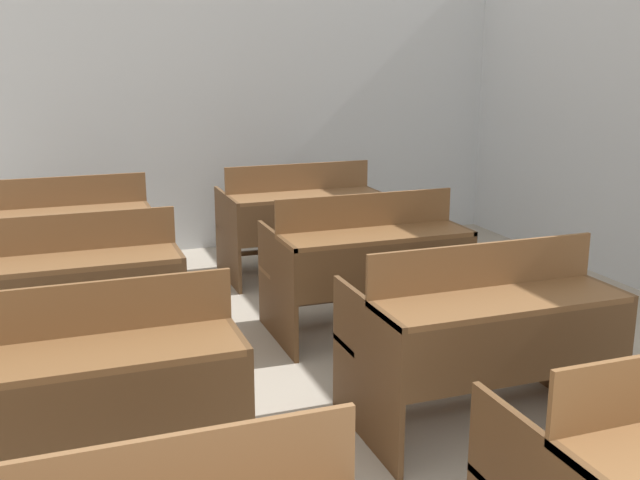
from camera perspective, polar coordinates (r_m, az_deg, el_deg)
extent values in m
cube|color=silver|center=(7.24, -10.68, 10.15)|extent=(6.58, 0.06, 2.81)
cube|color=silver|center=(7.25, 18.29, 12.48)|extent=(0.06, 2.74, 1.50)
cube|color=brown|center=(3.17, 22.81, -14.84)|extent=(1.27, 0.30, 0.03)
cube|color=brown|center=(3.53, -6.94, -11.41)|extent=(0.03, 0.82, 0.74)
cube|color=brown|center=(3.12, -17.47, -8.37)|extent=(1.27, 0.40, 0.03)
cube|color=brown|center=(3.02, -17.01, -12.87)|extent=(1.21, 0.02, 0.33)
cube|color=brown|center=(3.25, -17.81, -5.05)|extent=(1.27, 0.02, 0.23)
cube|color=brown|center=(3.68, -17.49, -10.23)|extent=(1.27, 0.30, 0.03)
cube|color=brown|center=(3.79, -17.19, -13.80)|extent=(1.21, 0.04, 0.04)
cube|color=brown|center=(3.72, 3.51, -9.91)|extent=(0.03, 0.82, 0.74)
cube|color=brown|center=(4.33, 18.84, -7.11)|extent=(0.03, 0.82, 0.74)
cube|color=brown|center=(3.70, 13.77, -4.54)|extent=(1.27, 0.40, 0.03)
cube|color=brown|center=(3.62, 15.25, -8.13)|extent=(1.21, 0.02, 0.33)
cube|color=brown|center=(3.81, 12.33, -1.88)|extent=(1.27, 0.02, 0.23)
cube|color=brown|center=(4.18, 9.93, -6.76)|extent=(1.27, 0.30, 0.03)
cube|color=brown|center=(4.28, 9.78, -9.99)|extent=(1.21, 0.04, 0.04)
cube|color=brown|center=(4.83, -10.97, -4.36)|extent=(0.03, 0.82, 0.74)
cube|color=brown|center=(4.48, -18.57, -1.59)|extent=(1.27, 0.40, 0.03)
cube|color=brown|center=(4.35, -18.30, -4.53)|extent=(1.21, 0.02, 0.33)
cube|color=brown|center=(4.63, -18.78, 0.54)|extent=(1.27, 0.02, 0.23)
cube|color=brown|center=(5.02, -18.47, -3.69)|extent=(1.27, 0.30, 0.03)
cube|color=brown|center=(5.11, -18.24, -6.46)|extent=(1.21, 0.04, 0.04)
cube|color=brown|center=(4.95, -3.29, -3.65)|extent=(0.03, 0.82, 0.74)
cube|color=brown|center=(5.42, 9.34, -2.24)|extent=(0.03, 0.82, 0.74)
cube|color=brown|center=(4.88, 4.35, 0.37)|extent=(1.27, 0.40, 0.03)
cube|color=brown|center=(4.76, 5.24, -2.26)|extent=(1.21, 0.02, 0.33)
cube|color=brown|center=(5.01, 3.50, 2.28)|extent=(1.27, 0.02, 0.23)
cube|color=brown|center=(5.38, 2.22, -1.79)|extent=(1.27, 0.30, 0.03)
cube|color=brown|center=(5.45, 2.20, -4.40)|extent=(1.21, 0.04, 0.04)
cube|color=brown|center=(6.17, -13.04, -0.40)|extent=(0.03, 0.82, 0.74)
cube|color=brown|center=(5.85, -18.99, 1.96)|extent=(1.27, 0.40, 0.03)
cube|color=brown|center=(5.70, -18.80, -0.19)|extent=(1.21, 0.02, 0.33)
cube|color=brown|center=(6.01, -19.14, 3.51)|extent=(1.27, 0.02, 0.23)
cube|color=brown|center=(6.38, -18.88, 0.00)|extent=(1.27, 0.30, 0.03)
cube|color=brown|center=(6.44, -18.69, -2.23)|extent=(1.21, 0.04, 0.04)
cube|color=brown|center=(6.30, -7.06, 0.17)|extent=(0.03, 0.82, 0.74)
cube|color=brown|center=(6.68, 3.35, 1.05)|extent=(0.03, 0.82, 0.74)
cube|color=brown|center=(6.19, -1.11, 3.39)|extent=(1.27, 0.40, 0.03)
cube|color=brown|center=(6.05, -0.53, 1.39)|extent=(1.21, 0.02, 0.33)
cube|color=brown|center=(6.34, -1.67, 4.82)|extent=(1.27, 0.02, 0.23)
cube|color=brown|center=(6.70, -2.41, 1.42)|extent=(1.27, 0.30, 0.03)
cube|color=brown|center=(6.76, -2.39, -0.72)|extent=(1.21, 0.04, 0.04)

